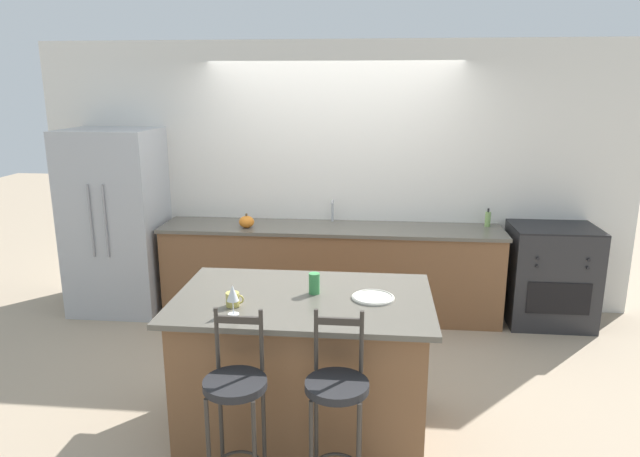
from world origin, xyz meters
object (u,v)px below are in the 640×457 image
bar_stool_near (236,404)px  coffee_mug (233,299)px  wine_glass (233,294)px  tumbler_cup (314,283)px  refrigerator (117,222)px  oven_range (550,275)px  soap_bottle (488,219)px  pumpkin_decoration (247,222)px  dinner_plate (373,297)px  bar_stool_far (337,406)px

bar_stool_near → coffee_mug: 0.68m
wine_glass → tumbler_cup: bearing=42.0°
refrigerator → tumbler_cup: (2.22, -1.88, 0.09)m
wine_glass → tumbler_cup: 0.60m
bar_stool_near → refrigerator: bearing=125.0°
refrigerator → wine_glass: bearing=-52.0°
oven_range → soap_bottle: soap_bottle is taller
pumpkin_decoration → bar_stool_near: bearing=-78.6°
dinner_plate → tumbler_cup: tumbler_cup is taller
wine_glass → oven_range: bearing=42.7°
refrigerator → coffee_mug: (1.75, -2.15, 0.06)m
coffee_mug → pumpkin_decoration: (-0.39, 2.08, -0.02)m
refrigerator → coffee_mug: refrigerator is taller
soap_bottle → oven_range: bearing=-15.0°
oven_range → pumpkin_decoration: 2.99m
oven_range → bar_stool_far: bar_stool_far is taller
wine_glass → pumpkin_decoration: bearing=100.9°
oven_range → wine_glass: (-2.53, -2.33, 0.59)m
refrigerator → wine_glass: (1.78, -2.28, 0.15)m
dinner_plate → oven_range: bearing=49.5°
dinner_plate → pumpkin_decoration: 2.25m
bar_stool_far → coffee_mug: bearing=143.4°
refrigerator → tumbler_cup: size_ratio=13.38×
dinner_plate → refrigerator: bearing=143.4°
refrigerator → soap_bottle: size_ratio=10.22×
wine_glass → pumpkin_decoration: 2.25m
dinner_plate → bar_stool_far: bearing=-104.0°
bar_stool_near → tumbler_cup: bar_stool_near is taller
soap_bottle → tumbler_cup: bearing=-125.3°
bar_stool_near → soap_bottle: bar_stool_near is taller
pumpkin_decoration → soap_bottle: (2.35, 0.28, 0.02)m
soap_bottle → coffee_mug: bearing=-129.7°
oven_range → dinner_plate: oven_range is taller
bar_stool_far → coffee_mug: bar_stool_far is taller
oven_range → coffee_mug: (-2.56, -2.20, 0.51)m
refrigerator → soap_bottle: bearing=3.3°
refrigerator → soap_bottle: refrigerator is taller
coffee_mug → soap_bottle: bearing=50.3°
tumbler_cup → soap_bottle: size_ratio=0.76×
bar_stool_far → wine_glass: 0.89m
wine_glass → pumpkin_decoration: wine_glass is taller
dinner_plate → soap_bottle: soap_bottle is taller
bar_stool_far → soap_bottle: bearing=65.9°
coffee_mug → tumbler_cup: tumbler_cup is taller
refrigerator → soap_bottle: 3.72m
refrigerator → wine_glass: size_ratio=10.05×
oven_range → bar_stool_near: size_ratio=0.88×
dinner_plate → wine_glass: 0.90m
tumbler_cup → pumpkin_decoration: bearing=115.5°
oven_range → coffee_mug: 3.42m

